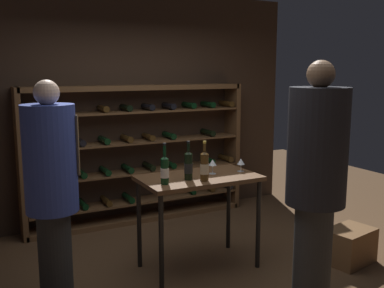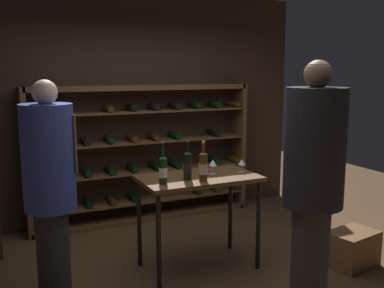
% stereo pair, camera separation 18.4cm
% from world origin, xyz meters
% --- Properties ---
extents(ground_plane, '(9.92, 9.92, 0.00)m').
position_xyz_m(ground_plane, '(0.00, 0.00, 0.00)').
color(ground_plane, brown).
extents(back_wall, '(4.58, 0.10, 2.88)m').
position_xyz_m(back_wall, '(0.00, 1.96, 1.44)').
color(back_wall, '#3D2B1E').
rests_on(back_wall, ground).
extents(wine_rack, '(2.85, 0.32, 1.72)m').
position_xyz_m(wine_rack, '(0.03, 1.75, 0.86)').
color(wine_rack, brown).
rests_on(wine_rack, ground).
extents(tasting_table, '(1.12, 0.64, 0.91)m').
position_xyz_m(tasting_table, '(0.07, 0.18, 0.81)').
color(tasting_table, brown).
rests_on(tasting_table, ground).
extents(person_guest_plum_blouse, '(0.47, 0.48, 1.98)m').
position_xyz_m(person_guest_plum_blouse, '(0.57, -0.84, 1.09)').
color(person_guest_plum_blouse, '#2F2F2F').
rests_on(person_guest_plum_blouse, ground).
extents(person_guest_khaki, '(0.42, 0.41, 1.84)m').
position_xyz_m(person_guest_khaki, '(-1.29, 0.13, 1.02)').
color(person_guest_khaki, '#252525').
rests_on(person_guest_khaki, ground).
extents(wine_crate, '(0.54, 0.42, 0.35)m').
position_xyz_m(wine_crate, '(1.46, -0.42, 0.17)').
color(wine_crate, brown).
rests_on(wine_crate, ground).
extents(wine_bottle_red_label, '(0.07, 0.07, 0.37)m').
position_xyz_m(wine_bottle_red_label, '(-0.34, 0.06, 1.04)').
color(wine_bottle_red_label, black).
rests_on(wine_bottle_red_label, tasting_table).
extents(wine_bottle_black_capsule, '(0.08, 0.08, 0.37)m').
position_xyz_m(wine_bottle_black_capsule, '(0.03, 0.00, 1.05)').
color(wine_bottle_black_capsule, '#4C3314').
rests_on(wine_bottle_black_capsule, tasting_table).
extents(wine_bottle_green_slim, '(0.08, 0.08, 0.36)m').
position_xyz_m(wine_bottle_green_slim, '(-0.08, 0.10, 1.05)').
color(wine_bottle_green_slim, black).
rests_on(wine_bottle_green_slim, tasting_table).
extents(wine_glass_stemmed_center, '(0.08, 0.08, 0.13)m').
position_xyz_m(wine_glass_stemmed_center, '(0.53, 0.16, 1.01)').
color(wine_glass_stemmed_center, silver).
rests_on(wine_glass_stemmed_center, tasting_table).
extents(wine_glass_stemmed_right, '(0.08, 0.08, 0.14)m').
position_xyz_m(wine_glass_stemmed_right, '(0.23, 0.20, 1.02)').
color(wine_glass_stemmed_right, silver).
rests_on(wine_glass_stemmed_right, tasting_table).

